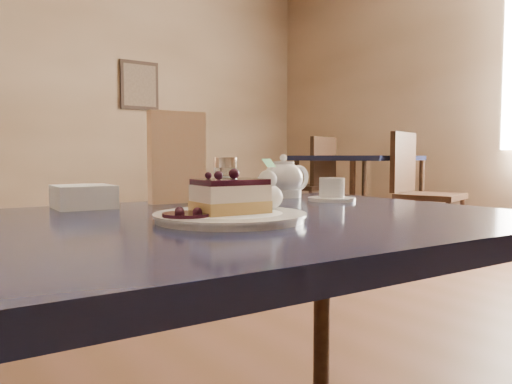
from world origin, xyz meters
TOP-DOWN VIEW (x-y plane):
  - main_table at (-0.06, 0.23)m, footprint 1.13×0.79m
  - dessert_plate at (-0.06, 0.19)m, footprint 0.23×0.23m
  - cheesecake_slice at (-0.06, 0.19)m, footprint 0.11×0.08m
  - whipped_cream at (0.01, 0.19)m, footprint 0.05×0.05m
  - berry_sauce at (-0.14, 0.19)m, footprint 0.07×0.07m
  - tea_set at (0.31, 0.47)m, footprint 0.18×0.25m
  - menu_card at (0.01, 0.52)m, footprint 0.13×0.03m
  - sugar_shaker at (0.12, 0.49)m, footprint 0.05×0.05m
  - napkin_stack at (-0.19, 0.52)m, footprint 0.12×0.12m
  - bg_table_far_right at (2.89, 2.62)m, footprint 1.27×1.94m

SIDE VIEW (x-z plane):
  - bg_table_far_right at x=2.89m, z-range -0.57..0.72m
  - main_table at x=-0.06m, z-range 0.27..0.95m
  - dessert_plate at x=-0.06m, z-range 0.68..0.70m
  - berry_sauce at x=-0.14m, z-range 0.70..0.70m
  - napkin_stack at x=-0.19m, z-range 0.68..0.73m
  - whipped_cream at x=0.01m, z-range 0.70..0.74m
  - cheesecake_slice at x=-0.06m, z-range 0.70..0.75m
  - tea_set at x=0.31m, z-range 0.67..0.77m
  - sugar_shaker at x=0.12m, z-range 0.68..0.79m
  - menu_card at x=0.01m, z-range 0.68..0.88m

